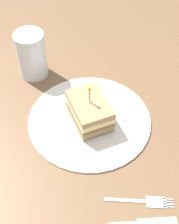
{
  "coord_description": "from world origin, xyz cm",
  "views": [
    {
      "loc": [
        -33.28,
        29.74,
        54.07
      ],
      "look_at": [
        0.0,
        0.0,
        2.84
      ],
      "focal_mm": 50.74,
      "sensor_mm": 36.0,
      "label": 1
    }
  ],
  "objects_px": {
    "plate": "(90,119)",
    "fork": "(147,201)",
    "drink_glass": "(33,56)",
    "knife": "(147,222)",
    "sandwich_half_center": "(89,111)"
  },
  "relations": [
    {
      "from": "sandwich_half_center",
      "to": "knife",
      "type": "relative_size",
      "value": 1.21
    },
    {
      "from": "sandwich_half_center",
      "to": "fork",
      "type": "distance_m",
      "value": 0.22
    },
    {
      "from": "plate",
      "to": "fork",
      "type": "xyz_separation_m",
      "value": [
        -0.21,
        0.05,
        -0.0
      ]
    },
    {
      "from": "sandwich_half_center",
      "to": "drink_glass",
      "type": "xyz_separation_m",
      "value": [
        0.21,
        -0.01,
        0.02
      ]
    },
    {
      "from": "plate",
      "to": "sandwich_half_center",
      "type": "relative_size",
      "value": 2.21
    },
    {
      "from": "fork",
      "to": "drink_glass",
      "type": "bearing_deg",
      "value": -7.18
    },
    {
      "from": "plate",
      "to": "fork",
      "type": "height_order",
      "value": "plate"
    },
    {
      "from": "drink_glass",
      "to": "fork",
      "type": "height_order",
      "value": "drink_glass"
    },
    {
      "from": "sandwich_half_center",
      "to": "drink_glass",
      "type": "distance_m",
      "value": 0.21
    },
    {
      "from": "sandwich_half_center",
      "to": "knife",
      "type": "distance_m",
      "value": 0.25
    },
    {
      "from": "plate",
      "to": "drink_glass",
      "type": "xyz_separation_m",
      "value": [
        0.21,
        -0.0,
        0.05
      ]
    },
    {
      "from": "drink_glass",
      "to": "fork",
      "type": "distance_m",
      "value": 0.43
    },
    {
      "from": "drink_glass",
      "to": "knife",
      "type": "xyz_separation_m",
      "value": [
        -0.45,
        0.08,
        -0.05
      ]
    },
    {
      "from": "sandwich_half_center",
      "to": "drink_glass",
      "type": "bearing_deg",
      "value": -1.45
    },
    {
      "from": "drink_glass",
      "to": "knife",
      "type": "height_order",
      "value": "drink_glass"
    }
  ]
}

